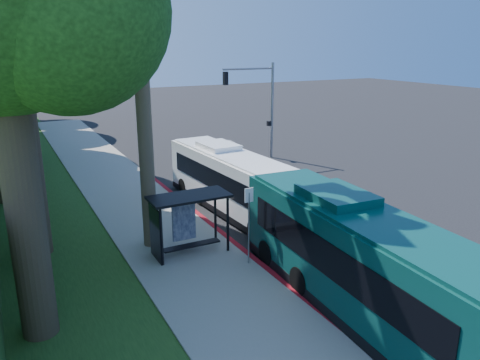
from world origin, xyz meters
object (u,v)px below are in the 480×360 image
bus_shelter (182,213)px  teal_bus (370,266)px  pickup (226,154)px  white_bus (235,182)px

bus_shelter → teal_bus: size_ratio=0.26×
pickup → teal_bus: bearing=-96.3°
white_bus → bus_shelter: bearing=-142.2°
bus_shelter → teal_bus: 7.78m
teal_bus → pickup: bearing=80.1°
bus_shelter → teal_bus: teal_bus is taller
pickup → bus_shelter: bearing=-116.0°
teal_bus → pickup: 19.89m
bus_shelter → pickup: bus_shelter is taller
teal_bus → pickup: size_ratio=2.13×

